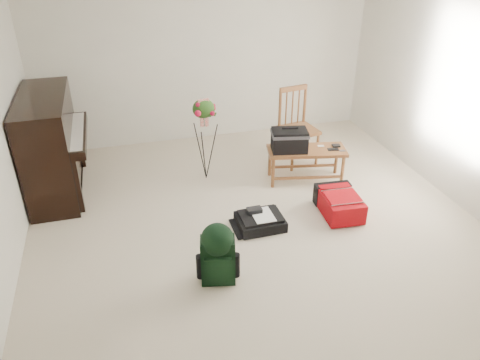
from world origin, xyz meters
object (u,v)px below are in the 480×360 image
object	(u,v)px
green_backpack	(218,251)
bench	(296,144)
dining_chair	(298,127)
black_duffel	(260,221)
piano	(52,147)
flower_stand	(205,140)
red_suitcase	(338,201)

from	to	relation	value
green_backpack	bench	bearing A→B (deg)	61.00
dining_chair	black_duffel	distance (m)	1.79
piano	green_backpack	bearing A→B (deg)	-54.95
black_duffel	dining_chair	bearing A→B (deg)	54.53
flower_stand	dining_chair	bearing A→B (deg)	-0.33
bench	red_suitcase	bearing A→B (deg)	-62.28
bench	flower_stand	size ratio (longest dim) A/B	0.93
dining_chair	black_duffel	bearing A→B (deg)	-134.17
dining_chair	red_suitcase	xyz separation A→B (m)	(-0.02, -1.37, -0.38)
green_backpack	flower_stand	bearing A→B (deg)	93.36
dining_chair	green_backpack	world-z (taller)	dining_chair
piano	flower_stand	bearing A→B (deg)	-5.99
piano	flower_stand	world-z (taller)	piano
bench	flower_stand	xyz separation A→B (m)	(-1.09, 0.42, 0.01)
dining_chair	red_suitcase	bearing A→B (deg)	-100.04
red_suitcase	black_duffel	xyz separation A→B (m)	(-0.97, -0.05, -0.06)
red_suitcase	piano	bearing A→B (deg)	160.24
black_duffel	green_backpack	size ratio (longest dim) A/B	0.81
dining_chair	black_duffel	size ratio (longest dim) A/B	2.06
green_backpack	piano	bearing A→B (deg)	137.00
black_duffel	flower_stand	size ratio (longest dim) A/B	0.45
bench	green_backpack	distance (m)	2.14
green_backpack	flower_stand	xyz separation A→B (m)	(0.31, 2.03, 0.21)
bench	dining_chair	world-z (taller)	dining_chair
piano	green_backpack	xyz separation A→B (m)	(1.56, -2.23, -0.25)
piano	red_suitcase	distance (m)	3.53
piano	bench	size ratio (longest dim) A/B	1.41
red_suitcase	green_backpack	world-z (taller)	green_backpack
red_suitcase	green_backpack	size ratio (longest dim) A/B	1.02
dining_chair	green_backpack	size ratio (longest dim) A/B	1.67
black_duffel	green_backpack	world-z (taller)	green_backpack
bench	black_duffel	distance (m)	1.23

